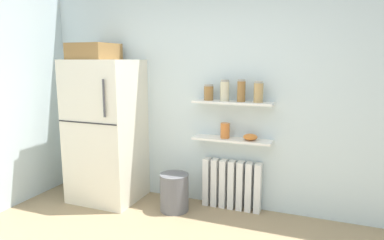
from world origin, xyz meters
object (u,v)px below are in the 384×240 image
radiator (232,185)px  trash_bin (174,192)px  vase (225,131)px  storage_jar_3 (258,92)px  shelf_bowl (250,137)px  storage_jar_1 (225,91)px  storage_jar_0 (209,92)px  storage_jar_2 (241,91)px  refrigerator (106,128)px

radiator → trash_bin: bearing=-153.6°
radiator → vase: size_ratio=3.99×
storage_jar_3 → shelf_bowl: bearing=180.0°
radiator → shelf_bowl: (0.20, -0.03, 0.57)m
radiator → storage_jar_1: size_ratio=2.90×
storage_jar_0 → trash_bin: bearing=-139.9°
storage_jar_0 → trash_bin: (-0.31, -0.26, -1.11)m
radiator → storage_jar_2: 1.07m
storage_jar_0 → storage_jar_1: bearing=0.0°
storage_jar_0 → vase: 0.46m
trash_bin → shelf_bowl: bearing=18.3°
radiator → storage_jar_2: (0.09, -0.03, 1.07)m
refrigerator → vase: (1.40, 0.23, 0.02)m
storage_jar_0 → radiator: bearing=6.3°
storage_jar_1 → storage_jar_0: bearing=180.0°
radiator → storage_jar_1: storage_jar_1 is taller
trash_bin → storage_jar_3: bearing=16.9°
refrigerator → shelf_bowl: size_ratio=12.20×
vase → shelf_bowl: vase is taller
storage_jar_0 → shelf_bowl: storage_jar_0 is taller
radiator → vase: vase is taller
radiator → shelf_bowl: bearing=-8.4°
storage_jar_0 → storage_jar_1: size_ratio=0.76×
storage_jar_2 → trash_bin: 1.34m
storage_jar_1 → vase: size_ratio=1.38×
refrigerator → storage_jar_0: (1.21, 0.23, 0.44)m
storage_jar_1 → storage_jar_2: bearing=-0.0°
storage_jar_2 → storage_jar_3: 0.18m
storage_jar_0 → storage_jar_2: size_ratio=0.74×
vase → shelf_bowl: bearing=0.0°
storage_jar_1 → storage_jar_2: size_ratio=0.97×
storage_jar_1 → shelf_bowl: bearing=0.0°
storage_jar_1 → shelf_bowl: storage_jar_1 is taller
storage_jar_3 → vase: size_ratio=1.33×
vase → trash_bin: bearing=-152.7°
storage_jar_3 → shelf_bowl: storage_jar_3 is taller
refrigerator → storage_jar_0: bearing=10.6°
storage_jar_1 → shelf_bowl: (0.29, 0.00, -0.49)m
refrigerator → shelf_bowl: (1.68, 0.23, -0.02)m
radiator → storage_jar_1: bearing=-161.8°
radiator → storage_jar_3: (0.27, -0.03, 1.06)m
storage_jar_0 → shelf_bowl: size_ratio=1.15×
shelf_bowl → storage_jar_1: bearing=180.0°
radiator → storage_jar_0: bearing=-173.7°
refrigerator → storage_jar_1: refrigerator is taller
storage_jar_2 → storage_jar_3: (0.18, 0.00, -0.01)m
storage_jar_2 → vase: (-0.17, 0.00, -0.44)m
vase → trash_bin: size_ratio=0.40×
storage_jar_3 → radiator: bearing=173.7°
storage_jar_1 → trash_bin: 1.26m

